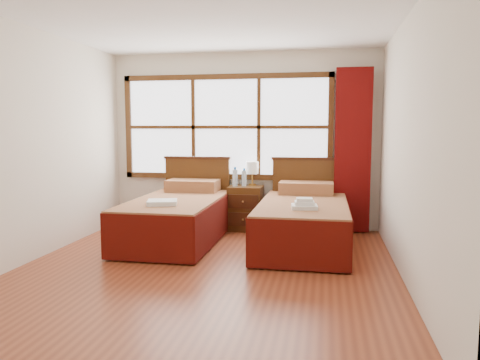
# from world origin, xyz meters

# --- Properties ---
(floor) EXTENTS (4.50, 4.50, 0.00)m
(floor) POSITION_xyz_m (0.00, 0.00, 0.00)
(floor) COLOR brown
(floor) RESTS_ON ground
(ceiling) EXTENTS (4.50, 4.50, 0.00)m
(ceiling) POSITION_xyz_m (0.00, 0.00, 2.60)
(ceiling) COLOR white
(ceiling) RESTS_ON wall_back
(wall_back) EXTENTS (4.00, 0.00, 4.00)m
(wall_back) POSITION_xyz_m (0.00, 2.25, 1.30)
(wall_back) COLOR silver
(wall_back) RESTS_ON floor
(wall_left) EXTENTS (0.00, 4.50, 4.50)m
(wall_left) POSITION_xyz_m (-2.00, 0.00, 1.30)
(wall_left) COLOR silver
(wall_left) RESTS_ON floor
(wall_right) EXTENTS (0.00, 4.50, 4.50)m
(wall_right) POSITION_xyz_m (2.00, 0.00, 1.30)
(wall_right) COLOR silver
(wall_right) RESTS_ON floor
(window) EXTENTS (3.16, 0.06, 1.56)m
(window) POSITION_xyz_m (-0.25, 2.21, 1.50)
(window) COLOR white
(window) RESTS_ON wall_back
(curtain) EXTENTS (0.50, 0.16, 2.30)m
(curtain) POSITION_xyz_m (1.60, 2.11, 1.17)
(curtain) COLOR #620A09
(curtain) RESTS_ON wall_back
(bed_left) EXTENTS (1.09, 2.11, 1.06)m
(bed_left) POSITION_xyz_m (-0.68, 1.20, 0.32)
(bed_left) COLOR #36190B
(bed_left) RESTS_ON floor
(bed_right) EXTENTS (1.10, 2.12, 1.07)m
(bed_right) POSITION_xyz_m (0.97, 1.20, 0.33)
(bed_right) COLOR #36190B
(bed_right) RESTS_ON floor
(nightstand) EXTENTS (0.48, 0.48, 0.64)m
(nightstand) POSITION_xyz_m (0.09, 1.99, 0.32)
(nightstand) COLOR #4A2910
(nightstand) RESTS_ON floor
(towels_left) EXTENTS (0.42, 0.39, 0.05)m
(towels_left) POSITION_xyz_m (-0.70, 0.65, 0.59)
(towels_left) COLOR white
(towels_left) RESTS_ON bed_left
(towels_right) EXTENTS (0.32, 0.28, 0.12)m
(towels_right) POSITION_xyz_m (1.00, 0.65, 0.62)
(towels_right) COLOR white
(towels_right) RESTS_ON bed_right
(lamp) EXTENTS (0.18, 0.18, 0.35)m
(lamp) POSITION_xyz_m (0.16, 2.14, 0.89)
(lamp) COLOR gold
(lamp) RESTS_ON nightstand
(bottle_near) EXTENTS (0.07, 0.07, 0.28)m
(bottle_near) POSITION_xyz_m (-0.06, 1.97, 0.77)
(bottle_near) COLOR silver
(bottle_near) RESTS_ON nightstand
(bottle_far) EXTENTS (0.07, 0.07, 0.26)m
(bottle_far) POSITION_xyz_m (0.07, 1.99, 0.76)
(bottle_far) COLOR silver
(bottle_far) RESTS_ON nightstand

